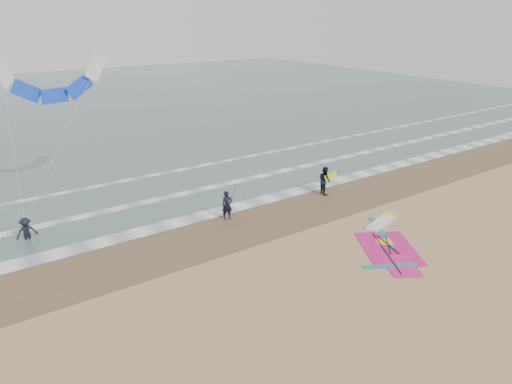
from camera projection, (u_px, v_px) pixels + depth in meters
ground at (335, 264)px, 21.15m from camera, size 120.00×120.00×0.00m
sea_water at (73, 105)px, 58.12m from camera, size 120.00×80.00×0.02m
wet_sand_band at (261, 219)px, 25.77m from camera, size 120.00×5.00×0.01m
foam_waterline at (221, 195)px, 29.19m from camera, size 120.00×9.15×0.02m
windsurf_rig at (388, 241)px, 23.26m from camera, size 6.01×5.69×0.14m
person_standing at (227, 205)px, 25.51m from camera, size 0.67×0.51×1.67m
person_walking at (325, 180)px, 29.12m from camera, size 0.87×1.02×1.81m
person_wading at (26, 226)px, 23.12m from camera, size 1.05×0.64×1.59m
held_pole at (232, 198)px, 25.52m from camera, size 0.17×0.86×1.82m
carried_kiteboard at (331, 176)px, 29.17m from camera, size 1.30×0.51×0.39m
surf_kite at (53, 83)px, 26.33m from camera, size 6.58×5.17×7.69m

